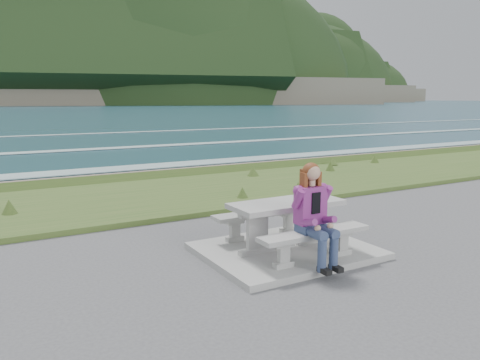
# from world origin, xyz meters

# --- Properties ---
(concrete_slab) EXTENTS (2.60, 2.10, 0.10)m
(concrete_slab) POSITION_xyz_m (0.00, 0.00, 0.05)
(concrete_slab) COLOR gray
(concrete_slab) RESTS_ON ground
(picnic_table) EXTENTS (1.80, 0.75, 0.75)m
(picnic_table) POSITION_xyz_m (0.00, 0.00, 0.68)
(picnic_table) COLOR gray
(picnic_table) RESTS_ON concrete_slab
(bench_landward) EXTENTS (1.80, 0.35, 0.45)m
(bench_landward) POSITION_xyz_m (0.00, -0.70, 0.45)
(bench_landward) COLOR gray
(bench_landward) RESTS_ON concrete_slab
(bench_seaward) EXTENTS (1.80, 0.35, 0.45)m
(bench_seaward) POSITION_xyz_m (0.00, 0.70, 0.45)
(bench_seaward) COLOR gray
(bench_seaward) RESTS_ON concrete_slab
(grass_verge) EXTENTS (160.00, 4.50, 0.22)m
(grass_verge) POSITION_xyz_m (0.00, 5.00, 0.00)
(grass_verge) COLOR #365620
(grass_verge) RESTS_ON ground
(shore_drop) EXTENTS (160.00, 0.80, 2.20)m
(shore_drop) POSITION_xyz_m (0.00, 7.90, 0.00)
(shore_drop) COLOR #6F6653
(shore_drop) RESTS_ON ground
(ocean) EXTENTS (1600.00, 1600.00, 0.09)m
(ocean) POSITION_xyz_m (0.00, 25.09, -1.74)
(ocean) COLOR #1F495A
(ocean) RESTS_ON ground
(headland_range) EXTENTS (729.83, 363.95, 194.60)m
(headland_range) POSITION_xyz_m (190.36, 398.35, 9.92)
(headland_range) COLOR #6F6653
(headland_range) RESTS_ON ground
(seated_woman) EXTENTS (0.43, 0.74, 1.45)m
(seated_woman) POSITION_xyz_m (-0.08, -0.84, 0.63)
(seated_woman) COLOR navy
(seated_woman) RESTS_ON concrete_slab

